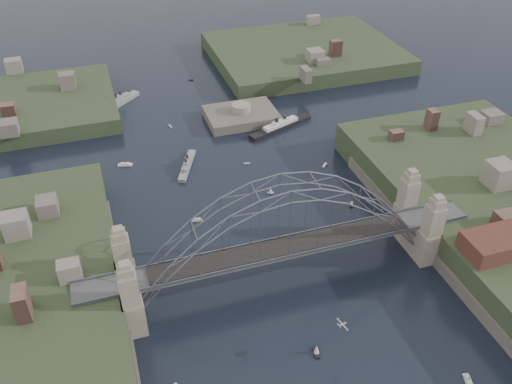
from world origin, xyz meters
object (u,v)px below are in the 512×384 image
object	(u,v)px
bridge	(284,233)
naval_cruiser_near	(187,165)
ocean_liner	(280,126)
naval_cruiser_far	(119,102)
fort_island	(241,121)
wharf_shed	(510,240)

from	to	relation	value
bridge	naval_cruiser_near	xyz separation A→B (m)	(-10.26, 48.24, -11.61)
ocean_liner	naval_cruiser_far	bearing A→B (deg)	144.88
naval_cruiser_far	bridge	bearing A→B (deg)	-75.65
ocean_liner	bridge	bearing A→B (deg)	-109.83
fort_island	naval_cruiser_far	world-z (taller)	naval_cruiser_far
bridge	naval_cruiser_near	world-z (taller)	bridge
fort_island	ocean_liner	world-z (taller)	fort_island
wharf_shed	ocean_liner	distance (m)	78.43
fort_island	wharf_shed	xyz separation A→B (m)	(32.00, -84.00, 10.34)
fort_island	ocean_liner	distance (m)	13.63
wharf_shed	bridge	bearing A→B (deg)	162.35
bridge	naval_cruiser_near	bearing A→B (deg)	102.01
fort_island	ocean_liner	bearing A→B (deg)	-43.27
bridge	fort_island	xyz separation A→B (m)	(12.00, 70.00, -12.66)
bridge	wharf_shed	world-z (taller)	bridge
fort_island	naval_cruiser_near	world-z (taller)	fort_island
wharf_shed	naval_cruiser_near	xyz separation A→B (m)	(-54.26, 62.24, -9.29)
bridge	ocean_liner	distance (m)	65.53
naval_cruiser_near	fort_island	bearing A→B (deg)	44.34
bridge	fort_island	bearing A→B (deg)	80.27
wharf_shed	naval_cruiser_near	world-z (taller)	wharf_shed
fort_island	wharf_shed	world-z (taller)	wharf_shed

